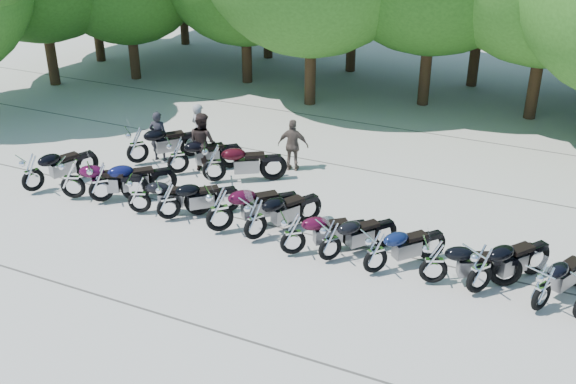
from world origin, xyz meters
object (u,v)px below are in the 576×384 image
at_px(motorcycle_14, 137,144).
at_px(motorcycle_9, 376,251).
at_px(motorcycle_6, 255,218).
at_px(motorcycle_3, 139,194).
at_px(motorcycle_15, 178,155).
at_px(rider_2, 293,145).
at_px(motorcycle_4, 168,200).
at_px(motorcycle_5, 219,209).
at_px(motorcycle_0, 32,172).
at_px(rider_1, 203,142).
at_px(motorcycle_10, 434,261).
at_px(motorcycle_16, 214,162).
at_px(motorcycle_7, 293,233).
at_px(motorcycle_8, 330,240).
at_px(motorcycle_12, 543,287).
at_px(motorcycle_2, 100,182).
at_px(motorcycle_11, 480,268).
at_px(rider_3, 200,131).
at_px(rider_0, 159,136).
at_px(motorcycle_1, 72,178).

bearing_deg(motorcycle_14, motorcycle_9, -158.32).
relative_size(motorcycle_6, motorcycle_9, 1.06).
relative_size(motorcycle_3, motorcycle_15, 0.94).
xyz_separation_m(motorcycle_15, rider_2, (3.03, 1.84, 0.17)).
bearing_deg(motorcycle_4, motorcycle_5, -134.09).
height_order(motorcycle_0, rider_1, rider_1).
xyz_separation_m(motorcycle_4, motorcycle_10, (7.15, -0.04, 0.00)).
distance_m(motorcycle_15, motorcycle_16, 1.31).
bearing_deg(motorcycle_16, motorcycle_7, -158.64).
bearing_deg(motorcycle_6, motorcycle_10, -151.67).
bearing_deg(motorcycle_8, motorcycle_16, 8.06).
relative_size(motorcycle_6, motorcycle_15, 1.01).
bearing_deg(motorcycle_10, motorcycle_8, 67.77).
distance_m(motorcycle_9, rider_2, 6.28).
xyz_separation_m(motorcycle_5, motorcycle_12, (7.90, -0.08, -0.09)).
bearing_deg(motorcycle_6, motorcycle_2, 28.62).
bearing_deg(motorcycle_5, motorcycle_8, -137.08).
relative_size(motorcycle_0, motorcycle_2, 0.98).
relative_size(motorcycle_0, motorcycle_12, 1.06).
relative_size(motorcycle_3, rider_2, 1.33).
bearing_deg(motorcycle_9, motorcycle_7, 41.40).
xyz_separation_m(motorcycle_11, motorcycle_14, (-11.17, 2.74, 0.01)).
height_order(motorcycle_2, motorcycle_11, motorcycle_11).
height_order(motorcycle_5, rider_2, rider_2).
xyz_separation_m(motorcycle_2, motorcycle_8, (6.97, -0.18, -0.07)).
xyz_separation_m(motorcycle_6, motorcycle_15, (-4.02, 2.60, -0.01)).
height_order(motorcycle_9, motorcycle_12, motorcycle_12).
bearing_deg(rider_3, motorcycle_14, 61.39).
bearing_deg(rider_0, motorcycle_4, 115.56).
bearing_deg(motorcycle_10, rider_3, 40.41).
relative_size(motorcycle_6, rider_3, 1.31).
bearing_deg(motorcycle_16, motorcycle_1, 98.45).
relative_size(motorcycle_8, rider_0, 1.32).
bearing_deg(rider_3, motorcycle_10, 171.09).
xyz_separation_m(motorcycle_5, motorcycle_15, (-3.00, 2.63, -0.06)).
height_order(motorcycle_4, motorcycle_9, motorcycle_4).
distance_m(motorcycle_2, motorcycle_11, 10.46).
relative_size(motorcycle_12, rider_2, 1.35).
height_order(motorcycle_0, rider_3, rider_3).
xyz_separation_m(motorcycle_11, rider_1, (-9.10, 3.32, 0.24)).
bearing_deg(rider_1, motorcycle_1, 77.42).
height_order(motorcycle_11, rider_3, rider_3).
bearing_deg(motorcycle_1, motorcycle_16, -71.80).
relative_size(motorcycle_14, rider_1, 1.33).
relative_size(motorcycle_1, rider_3, 1.36).
distance_m(motorcycle_1, motorcycle_10, 10.31).
distance_m(motorcycle_0, motorcycle_3, 3.61).
bearing_deg(rider_0, motorcycle_10, 148.41).
bearing_deg(motorcycle_8, motorcycle_9, -146.10).
distance_m(motorcycle_0, motorcycle_1, 1.38).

